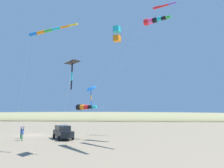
# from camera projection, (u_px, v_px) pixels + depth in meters

# --- Properties ---
(ground_plane) EXTENTS (600.00, 600.00, 0.00)m
(ground_plane) POSITION_uv_depth(u_px,v_px,m) (32.00, 135.00, 36.11)
(ground_plane) COLOR gray
(dune_ridge_grassy) EXTENTS (28.00, 240.00, 6.64)m
(dune_ridge_grassy) POSITION_uv_depth(u_px,v_px,m) (91.00, 120.00, 90.56)
(dune_ridge_grassy) COLOR #938E60
(dune_ridge_grassy) RESTS_ON ground_plane
(parked_car) EXTENTS (4.62, 3.88, 1.85)m
(parked_car) POSITION_uv_depth(u_px,v_px,m) (63.00, 132.00, 31.29)
(parked_car) COLOR black
(parked_car) RESTS_ON ground_plane
(cooler_box) EXTENTS (0.62, 0.42, 0.42)m
(cooler_box) POSITION_uv_depth(u_px,v_px,m) (70.00, 135.00, 34.06)
(cooler_box) COLOR #1EB7C6
(cooler_box) RESTS_ON ground_plane
(person_adult_flyer) EXTENTS (0.43, 0.54, 1.77)m
(person_adult_flyer) POSITION_uv_depth(u_px,v_px,m) (22.00, 132.00, 31.70)
(person_adult_flyer) COLOR #3D7F51
(person_adult_flyer) RESTS_ON ground_plane
(person_child_green_jacket) EXTENTS (0.67, 0.61, 1.89)m
(person_child_green_jacket) POSITION_uv_depth(u_px,v_px,m) (22.00, 133.00, 29.64)
(person_child_green_jacket) COLOR #3D7F51
(person_child_green_jacket) RESTS_ON ground_plane
(kite_windsock_black_fish_shape) EXTENTS (2.18, 14.14, 21.57)m
(kite_windsock_black_fish_shape) POSITION_uv_depth(u_px,v_px,m) (161.00, 7.00, 37.16)
(kite_windsock_black_fish_shape) COLOR red
(kite_windsock_black_fish_shape) RESTS_ON ground_plane
(kite_delta_orange_high_right) EXTENTS (11.04, 4.92, 8.83)m
(kite_delta_orange_high_right) POSITION_uv_depth(u_px,v_px,m) (72.00, 62.00, 20.96)
(kite_delta_orange_high_right) COLOR black
(kite_delta_orange_high_right) RESTS_ON ground_plane
(kite_delta_small_distant) EXTENTS (2.62, 5.86, 8.38)m
(kite_delta_small_distant) POSITION_uv_depth(u_px,v_px,m) (91.00, 89.00, 38.78)
(kite_delta_small_distant) COLOR blue
(kite_delta_small_distant) RESTS_ON ground_plane
(kite_windsock_teal_far_right) EXTENTS (3.58, 12.71, 4.89)m
(kite_windsock_teal_far_right) POSITION_uv_depth(u_px,v_px,m) (84.00, 107.00, 32.33)
(kite_windsock_teal_far_right) COLOR black
(kite_windsock_teal_far_right) RESTS_ON ground_plane
(kite_windsock_striped_overhead) EXTENTS (4.56, 16.61, 16.69)m
(kite_windsock_striped_overhead) POSITION_uv_depth(u_px,v_px,m) (154.00, 21.00, 30.53)
(kite_windsock_striped_overhead) COLOR red
(kite_windsock_striped_overhead) RESTS_ON ground_plane
(kite_box_checkered_midright) EXTENTS (3.13, 7.37, 15.23)m
(kite_box_checkered_midright) POSITION_uv_depth(u_px,v_px,m) (117.00, 34.00, 29.90)
(kite_box_checkered_midright) COLOR #1EB7C6
(kite_box_checkered_midright) RESTS_ON ground_plane
(kite_windsock_white_trailing) EXTENTS (12.78, 12.54, 12.61)m
(kite_windsock_white_trailing) POSITION_uv_depth(u_px,v_px,m) (46.00, 31.00, 23.36)
(kite_windsock_white_trailing) COLOR blue
(kite_windsock_white_trailing) RESTS_ON ground_plane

